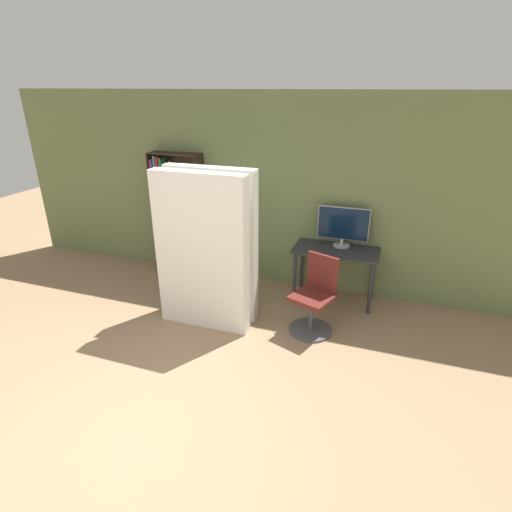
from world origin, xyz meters
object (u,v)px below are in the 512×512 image
object	(u,v)px
monitor	(343,225)
bookshelf	(175,214)
mattress_near	(202,254)
mattress_far	(213,245)
office_chair	(314,302)

from	to	relation	value
monitor	bookshelf	world-z (taller)	bookshelf
bookshelf	mattress_near	xyz separation A→B (m)	(1.12, -1.32, 0.03)
monitor	mattress_near	world-z (taller)	mattress_near
mattress_near	mattress_far	bearing A→B (deg)	90.00
monitor	mattress_near	distance (m)	1.93
monitor	mattress_far	world-z (taller)	mattress_far
bookshelf	mattress_near	size ratio (longest dim) A/B	0.98
bookshelf	mattress_far	xyz separation A→B (m)	(1.12, -1.02, 0.03)
office_chair	bookshelf	bearing A→B (deg)	157.49
monitor	bookshelf	size ratio (longest dim) A/B	0.36
office_chair	mattress_far	world-z (taller)	mattress_far
mattress_far	monitor	bearing A→B (deg)	34.88
monitor	mattress_far	bearing A→B (deg)	-145.12
office_chair	mattress_near	xyz separation A→B (m)	(-1.28, -0.32, 0.57)
bookshelf	mattress_far	size ratio (longest dim) A/B	0.98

